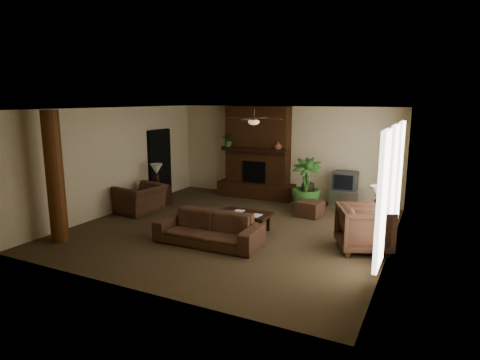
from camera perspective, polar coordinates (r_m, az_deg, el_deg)
The scene contains 23 objects.
room_shell at distance 9.37m, azimuth -1.08°, elevation 1.37°, with size 7.00×7.00×7.00m.
fireplace at distance 12.62m, azimuth 2.42°, elevation 2.81°, with size 2.40×0.70×2.80m.
windows at distance 8.60m, azimuth 20.46°, elevation -0.59°, with size 0.08×3.65×2.35m.
log_column at distance 9.38m, azimuth -24.47°, elevation 0.36°, with size 0.36×0.36×2.80m, color brown.
doorway at distance 12.76m, azimuth -11.14°, elevation 2.22°, with size 0.10×1.00×2.10m, color black.
ceiling_fan at distance 9.34m, azimuth 1.95°, elevation 8.31°, with size 1.35×1.35×0.37m.
sofa at distance 8.63m, azimuth -4.46°, elevation -6.09°, with size 2.27×0.66×0.89m, color #4D3121.
armchair_left at distance 11.24m, azimuth -13.72°, elevation -1.95°, with size 1.15×0.75×1.01m, color #4D3121.
armchair_right at distance 8.59m, azimuth 17.03°, elevation -6.21°, with size 0.98×0.92×1.01m, color #4D3121.
coffee_table at distance 9.45m, azimuth 0.62°, elevation -4.94°, with size 1.20×0.70×0.43m.
ottoman at distance 10.81m, azimuth 9.73°, elevation -3.96°, with size 0.60×0.60×0.40m, color #4D3121.
tv_stand at distance 11.90m, azimuth 14.62°, elevation -2.52°, with size 0.85×0.50×0.50m, color silver.
tv at distance 11.79m, azimuth 14.50°, elevation -0.10°, with size 0.65×0.53×0.52m.
floor_vase at distance 11.59m, azimuth 9.45°, elevation -1.75°, with size 0.34×0.34×0.77m.
floor_plant at distance 11.34m, azimuth 9.17°, elevation -2.18°, with size 0.80×1.43×0.80m, color #315F26.
side_table_left at distance 12.01m, azimuth -11.20°, elevation -2.11°, with size 0.50×0.50×0.55m, color black.
lamp_left at distance 11.85m, azimuth -11.60°, elevation 1.28°, with size 0.46×0.46×0.65m.
side_table_right at distance 9.31m, azimuth 18.45°, elevation -6.42°, with size 0.50×0.50×0.55m, color black.
lamp_right at distance 9.17m, azimuth 18.77°, elevation -2.01°, with size 0.37×0.37×0.65m.
mantel_plant at distance 12.63m, azimuth -1.57°, elevation 5.42°, with size 0.38×0.42×0.33m, color #315F26.
mantel_vase at distance 11.97m, azimuth 5.36°, elevation 4.79°, with size 0.22×0.23×0.22m, color brown.
book_a at distance 9.48m, azimuth -0.80°, elevation -3.62°, with size 0.22×0.03×0.29m, color #999999.
book_b at distance 9.19m, azimuth 1.65°, elevation -4.11°, with size 0.21×0.02×0.29m, color #999999.
Camera 1 is at (4.24, -8.20, 3.02)m, focal length 30.50 mm.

